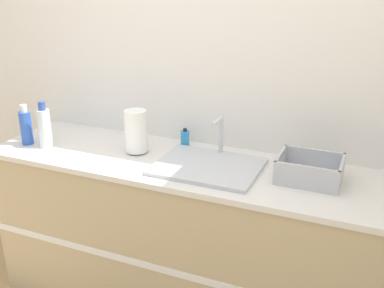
% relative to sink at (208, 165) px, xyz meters
% --- Properties ---
extents(wall_back, '(4.58, 0.06, 2.60)m').
position_rel_sink_xyz_m(wall_back, '(-0.15, 0.35, 0.36)').
color(wall_back, silver).
rests_on(wall_back, ground_plane).
extents(counter_cabinet, '(2.20, 0.63, 0.93)m').
position_rel_sink_xyz_m(counter_cabinet, '(-0.15, 0.02, -0.48)').
color(counter_cabinet, tan).
rests_on(counter_cabinet, ground_plane).
extents(sink, '(0.53, 0.42, 0.23)m').
position_rel_sink_xyz_m(sink, '(0.00, 0.00, 0.00)').
color(sink, silver).
rests_on(sink, counter_cabinet).
extents(paper_towel_roll, '(0.12, 0.12, 0.24)m').
position_rel_sink_xyz_m(paper_towel_roll, '(-0.44, 0.04, 0.11)').
color(paper_towel_roll, '#4C4C51').
rests_on(paper_towel_roll, counter_cabinet).
extents(dish_rack, '(0.30, 0.24, 0.12)m').
position_rel_sink_xyz_m(dish_rack, '(0.50, 0.05, 0.03)').
color(dish_rack, '#B7BABF').
rests_on(dish_rack, counter_cabinet).
extents(bottle_clear, '(0.07, 0.07, 0.27)m').
position_rel_sink_xyz_m(bottle_clear, '(-0.97, -0.09, 0.10)').
color(bottle_clear, silver).
rests_on(bottle_clear, counter_cabinet).
extents(bottle_blue, '(0.07, 0.07, 0.24)m').
position_rel_sink_xyz_m(bottle_blue, '(-1.10, -0.09, 0.09)').
color(bottle_blue, '#2D56B7').
rests_on(bottle_blue, counter_cabinet).
extents(soap_dispenser, '(0.05, 0.05, 0.11)m').
position_rel_sink_xyz_m(soap_dispenser, '(-0.24, 0.24, 0.03)').
color(soap_dispenser, '#338CCC').
rests_on(soap_dispenser, counter_cabinet).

